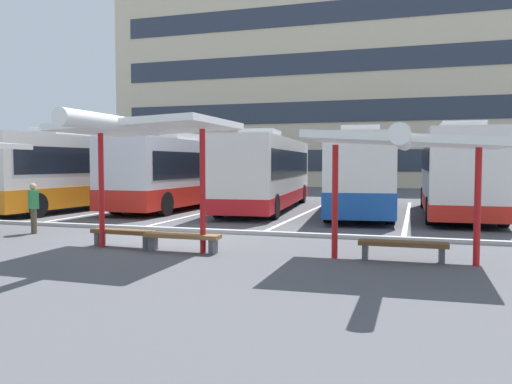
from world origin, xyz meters
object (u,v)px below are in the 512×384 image
bench_1 (123,234)px  bench_3 (403,246)px  coach_bus_0 (84,172)px  bench_2 (182,238)px  coach_bus_3 (360,175)px  waiting_shelter_2 (404,143)px  waiting_shelter_1 (144,129)px  coach_bus_2 (267,173)px  coach_bus_4 (458,173)px  coach_bus_1 (190,174)px  waiting_passenger_0 (33,205)px

bench_1 → bench_3: size_ratio=0.93×
coach_bus_0 → bench_3: (14.88, -9.25, -1.39)m
bench_2 → coach_bus_3: bearing=74.0°
waiting_shelter_2 → bench_3: (0.00, 0.31, -2.29)m
waiting_shelter_1 → coach_bus_3: bearing=70.1°
coach_bus_3 → coach_bus_0: bearing=-173.6°
waiting_shelter_2 → bench_1: bearing=178.1°
coach_bus_2 → coach_bus_3: (4.39, -0.80, -0.04)m
waiting_shelter_2 → coach_bus_3: bearing=100.6°
coach_bus_2 → bench_2: size_ratio=6.10×
waiting_shelter_2 → bench_3: size_ratio=2.58×
coach_bus_2 → coach_bus_4: 8.34m
coach_bus_3 → bench_3: bearing=-79.1°
coach_bus_2 → waiting_shelter_1: (0.32, -12.04, 1.31)m
coach_bus_4 → coach_bus_1: bearing=175.7°
coach_bus_4 → bench_3: size_ratio=5.39×
coach_bus_1 → coach_bus_2: size_ratio=1.07×
coach_bus_4 → waiting_shelter_1: 14.09m
coach_bus_4 → bench_3: coach_bus_4 is taller
bench_1 → waiting_shelter_2: size_ratio=0.36×
bench_1 → bench_3: same height
waiting_passenger_0 → waiting_shelter_2: bearing=-8.6°
coach_bus_2 → coach_bus_4: (8.32, -0.50, 0.07)m
waiting_shelter_1 → bench_2: 2.83m
bench_1 → coach_bus_0: bearing=130.1°
bench_2 → coach_bus_4: bearing=57.9°
coach_bus_0 → waiting_shelter_2: size_ratio=2.31×
coach_bus_4 → waiting_passenger_0: (-12.96, -9.63, -0.89)m
coach_bus_1 → waiting_passenger_0: size_ratio=8.06×
coach_bus_1 → waiting_shelter_1: 13.31m
waiting_shelter_1 → bench_1: 2.87m
waiting_passenger_0 → coach_bus_0: bearing=115.7°
coach_bus_0 → coach_bus_4: (16.76, 1.74, 0.05)m
bench_1 → waiting_shelter_2: bearing=-1.9°
coach_bus_0 → coach_bus_3: coach_bus_0 is taller
coach_bus_3 → bench_3: 10.97m
coach_bus_2 → waiting_shelter_1: size_ratio=2.32×
coach_bus_1 → coach_bus_2: 4.18m
bench_2 → waiting_passenger_0: bearing=163.9°
coach_bus_0 → waiting_shelter_1: bearing=-48.2°
coach_bus_2 → waiting_shelter_1: 12.11m
coach_bus_0 → waiting_shelter_2: (14.88, -9.56, 0.90)m
coach_bus_2 → coach_bus_3: 4.46m
coach_bus_1 → coach_bus_4: 12.51m
coach_bus_1 → bench_3: coach_bus_1 is taller
waiting_shelter_1 → bench_3: bearing=5.1°
bench_1 → coach_bus_1: bearing=106.6°
bench_3 → coach_bus_1: bearing=131.7°
coach_bus_1 → bench_1: (3.58, -12.00, -1.30)m
coach_bus_1 → bench_3: bearing=-48.3°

